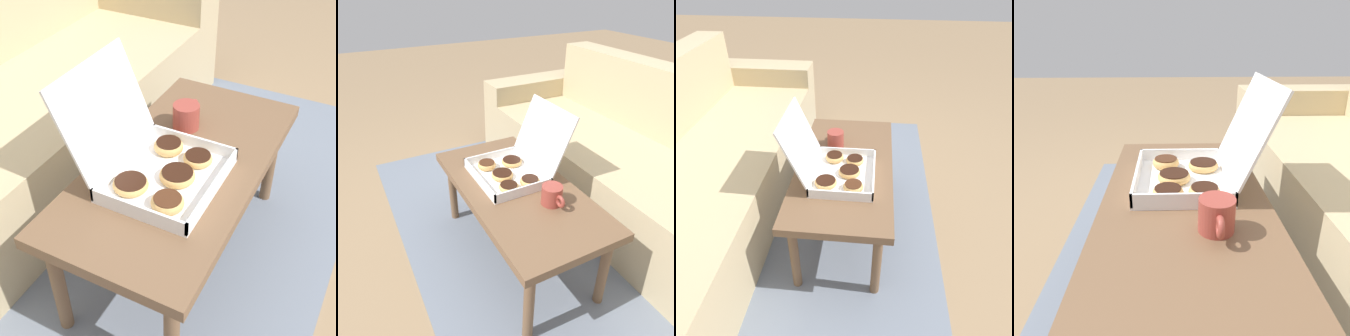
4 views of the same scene
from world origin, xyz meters
The scene contains 5 objects.
ground_plane centered at (0.00, 0.00, 0.00)m, with size 12.00×12.00×0.00m, color #937756.
area_rug centered at (0.00, 0.30, 0.01)m, with size 2.66×1.75×0.01m, color slate.
coffee_table centered at (0.00, -0.04, 0.39)m, with size 1.00×0.50×0.44m.
pastry_box centered at (-0.10, 0.00, 0.50)m, with size 0.37×0.42×0.33m.
coffee_mug centered at (0.19, 0.03, 0.49)m, with size 0.14×0.09×0.09m.
Camera 1 is at (-1.06, -0.54, 1.36)m, focal length 50.00 mm.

